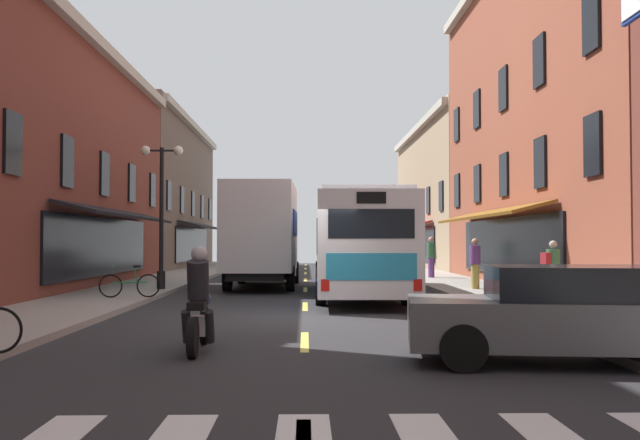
{
  "coord_description": "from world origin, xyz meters",
  "views": [
    {
      "loc": [
        0.02,
        -15.63,
        1.73
      ],
      "look_at": [
        0.41,
        3.87,
        2.33
      ],
      "focal_mm": 39.22,
      "sensor_mm": 36.0,
      "label": 1
    }
  ],
  "objects_px": {
    "sedan_near": "(566,314)",
    "street_lamp_twin": "(162,209)",
    "sedan_mid": "(270,262)",
    "motorcycle_rider": "(199,306)",
    "pedestrian_mid": "(475,263)",
    "pedestrian_far": "(431,256)",
    "transit_bus": "(357,244)",
    "box_truck": "(263,236)",
    "bicycle_mid": "(130,285)",
    "pedestrian_near": "(553,269)"
  },
  "relations": [
    {
      "from": "transit_bus",
      "to": "pedestrian_near",
      "type": "height_order",
      "value": "transit_bus"
    },
    {
      "from": "box_truck",
      "to": "street_lamp_twin",
      "type": "bearing_deg",
      "value": -140.75
    },
    {
      "from": "sedan_near",
      "to": "street_lamp_twin",
      "type": "distance_m",
      "value": 16.23
    },
    {
      "from": "bicycle_mid",
      "to": "pedestrian_far",
      "type": "relative_size",
      "value": 0.95
    },
    {
      "from": "sedan_mid",
      "to": "bicycle_mid",
      "type": "distance_m",
      "value": 15.78
    },
    {
      "from": "sedan_near",
      "to": "bicycle_mid",
      "type": "relative_size",
      "value": 2.66
    },
    {
      "from": "sedan_mid",
      "to": "street_lamp_twin",
      "type": "height_order",
      "value": "street_lamp_twin"
    },
    {
      "from": "sedan_mid",
      "to": "bicycle_mid",
      "type": "relative_size",
      "value": 2.76
    },
    {
      "from": "bicycle_mid",
      "to": "pedestrian_near",
      "type": "height_order",
      "value": "pedestrian_near"
    },
    {
      "from": "sedan_near",
      "to": "box_truck",
      "type": "bearing_deg",
      "value": 108.01
    },
    {
      "from": "transit_bus",
      "to": "motorcycle_rider",
      "type": "bearing_deg",
      "value": -106.7
    },
    {
      "from": "sedan_near",
      "to": "pedestrian_near",
      "type": "distance_m",
      "value": 9.23
    },
    {
      "from": "pedestrian_far",
      "to": "motorcycle_rider",
      "type": "bearing_deg",
      "value": -115.83
    },
    {
      "from": "transit_bus",
      "to": "street_lamp_twin",
      "type": "xyz_separation_m",
      "value": [
        -6.49,
        1.35,
        1.18
      ]
    },
    {
      "from": "sedan_near",
      "to": "bicycle_mid",
      "type": "distance_m",
      "value": 13.34
    },
    {
      "from": "pedestrian_far",
      "to": "sedan_near",
      "type": "bearing_deg",
      "value": -100.74
    },
    {
      "from": "transit_bus",
      "to": "box_truck",
      "type": "bearing_deg",
      "value": 128.8
    },
    {
      "from": "sedan_mid",
      "to": "street_lamp_twin",
      "type": "bearing_deg",
      "value": -104.36
    },
    {
      "from": "box_truck",
      "to": "bicycle_mid",
      "type": "xyz_separation_m",
      "value": [
        -3.42,
        -6.19,
        -1.44
      ]
    },
    {
      "from": "pedestrian_near",
      "to": "sedan_mid",
      "type": "bearing_deg",
      "value": -169.56
    },
    {
      "from": "box_truck",
      "to": "pedestrian_far",
      "type": "height_order",
      "value": "box_truck"
    },
    {
      "from": "motorcycle_rider",
      "to": "transit_bus",
      "type": "bearing_deg",
      "value": 73.3
    },
    {
      "from": "bicycle_mid",
      "to": "transit_bus",
      "type": "bearing_deg",
      "value": 18.18
    },
    {
      "from": "transit_bus",
      "to": "box_truck",
      "type": "distance_m",
      "value": 5.16
    },
    {
      "from": "box_truck",
      "to": "sedan_near",
      "type": "relative_size",
      "value": 1.7
    },
    {
      "from": "motorcycle_rider",
      "to": "bicycle_mid",
      "type": "bearing_deg",
      "value": 110.45
    },
    {
      "from": "motorcycle_rider",
      "to": "street_lamp_twin",
      "type": "xyz_separation_m",
      "value": [
        -3.16,
        12.43,
        2.11
      ]
    },
    {
      "from": "street_lamp_twin",
      "to": "sedan_near",
      "type": "bearing_deg",
      "value": -57.86
    },
    {
      "from": "pedestrian_near",
      "to": "bicycle_mid",
      "type": "bearing_deg",
      "value": -112.82
    },
    {
      "from": "sedan_near",
      "to": "pedestrian_far",
      "type": "height_order",
      "value": "pedestrian_far"
    },
    {
      "from": "sedan_mid",
      "to": "street_lamp_twin",
      "type": "relative_size",
      "value": 0.98
    },
    {
      "from": "bicycle_mid",
      "to": "box_truck",
      "type": "bearing_deg",
      "value": 61.09
    },
    {
      "from": "bicycle_mid",
      "to": "pedestrian_mid",
      "type": "bearing_deg",
      "value": 17.88
    },
    {
      "from": "sedan_mid",
      "to": "pedestrian_near",
      "type": "xyz_separation_m",
      "value": [
        8.43,
        -16.8,
        0.3
      ]
    },
    {
      "from": "motorcycle_rider",
      "to": "street_lamp_twin",
      "type": "bearing_deg",
      "value": 104.27
    },
    {
      "from": "street_lamp_twin",
      "to": "sedan_mid",
      "type": "bearing_deg",
      "value": 75.64
    },
    {
      "from": "box_truck",
      "to": "pedestrian_far",
      "type": "bearing_deg",
      "value": 33.13
    },
    {
      "from": "sedan_mid",
      "to": "motorcycle_rider",
      "type": "xyz_separation_m",
      "value": [
        0.11,
        -24.35,
        0.01
      ]
    },
    {
      "from": "transit_bus",
      "to": "sedan_near",
      "type": "height_order",
      "value": "transit_bus"
    },
    {
      "from": "sedan_near",
      "to": "motorcycle_rider",
      "type": "xyz_separation_m",
      "value": [
        -5.4,
        1.19,
        0.0
      ]
    },
    {
      "from": "motorcycle_rider",
      "to": "box_truck",
      "type": "bearing_deg",
      "value": 89.62
    },
    {
      "from": "sedan_mid",
      "to": "motorcycle_rider",
      "type": "height_order",
      "value": "motorcycle_rider"
    },
    {
      "from": "pedestrian_far",
      "to": "pedestrian_near",
      "type": "bearing_deg",
      "value": -90.66
    },
    {
      "from": "box_truck",
      "to": "pedestrian_mid",
      "type": "bearing_deg",
      "value": -20.55
    },
    {
      "from": "transit_bus",
      "to": "sedan_mid",
      "type": "height_order",
      "value": "transit_bus"
    },
    {
      "from": "bicycle_mid",
      "to": "street_lamp_twin",
      "type": "distance_m",
      "value": 4.22
    },
    {
      "from": "pedestrian_mid",
      "to": "pedestrian_far",
      "type": "distance_m",
      "value": 7.4
    },
    {
      "from": "motorcycle_rider",
      "to": "pedestrian_mid",
      "type": "bearing_deg",
      "value": 59.1
    },
    {
      "from": "pedestrian_near",
      "to": "street_lamp_twin",
      "type": "bearing_deg",
      "value": -129.23
    },
    {
      "from": "bicycle_mid",
      "to": "pedestrian_mid",
      "type": "xyz_separation_m",
      "value": [
        10.72,
        3.46,
        0.51
      ]
    }
  ]
}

